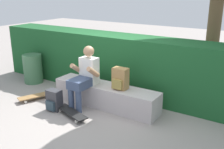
{
  "coord_description": "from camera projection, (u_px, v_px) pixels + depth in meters",
  "views": [
    {
      "loc": [
        2.76,
        -3.66,
        2.23
      ],
      "look_at": [
        0.02,
        0.57,
        0.6
      ],
      "focal_mm": 43.09,
      "sensor_mm": 36.0,
      "label": 1
    }
  ],
  "objects": [
    {
      "name": "backpack_on_ground",
      "position": [
        54.0,
        100.0,
        5.1
      ],
      "size": [
        0.28,
        0.23,
        0.4
      ],
      "color": "#333338",
      "rests_on": "ground"
    },
    {
      "name": "ground_plane",
      "position": [
        94.0,
        113.0,
        5.04
      ],
      "size": [
        24.0,
        24.0,
        0.0
      ],
      "primitive_type": "plane",
      "color": "gray"
    },
    {
      "name": "backpack_on_bench",
      "position": [
        120.0,
        79.0,
        4.96
      ],
      "size": [
        0.28,
        0.23,
        0.4
      ],
      "color": "#A37A47",
      "rests_on": "bench_main"
    },
    {
      "name": "person_skater",
      "position": [
        85.0,
        75.0,
        5.14
      ],
      "size": [
        0.49,
        0.62,
        1.19
      ],
      "color": "white",
      "rests_on": "ground"
    },
    {
      "name": "skateboard_near_person",
      "position": [
        71.0,
        112.0,
        4.89
      ],
      "size": [
        0.82,
        0.43,
        0.09
      ],
      "color": "black",
      "rests_on": "ground"
    },
    {
      "name": "trash_bin",
      "position": [
        33.0,
        69.0,
        6.56
      ],
      "size": [
        0.45,
        0.45,
        0.7
      ],
      "color": "#3D6B47",
      "rests_on": "ground"
    },
    {
      "name": "bench_main",
      "position": [
        106.0,
        96.0,
        5.27
      ],
      "size": [
        2.19,
        0.48,
        0.44
      ],
      "color": "#B6ACAC",
      "rests_on": "ground"
    },
    {
      "name": "hedge_row",
      "position": [
        120.0,
        64.0,
        5.91
      ],
      "size": [
        6.46,
        0.74,
        1.27
      ],
      "color": "#1A5026",
      "rests_on": "ground"
    },
    {
      "name": "skateboard_beside_bench",
      "position": [
        38.0,
        96.0,
        5.64
      ],
      "size": [
        0.5,
        0.81,
        0.09
      ],
      "color": "olive",
      "rests_on": "ground"
    }
  ]
}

